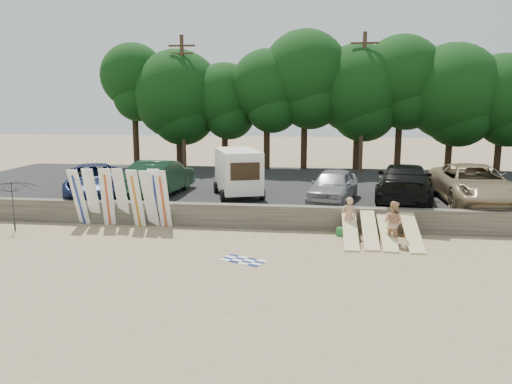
% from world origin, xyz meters
% --- Properties ---
extents(ground, '(120.00, 120.00, 0.00)m').
position_xyz_m(ground, '(0.00, 0.00, 0.00)').
color(ground, tan).
rests_on(ground, ground).
extents(seawall, '(44.00, 0.50, 1.00)m').
position_xyz_m(seawall, '(0.00, 3.00, 0.50)').
color(seawall, '#6B6356').
rests_on(seawall, ground).
extents(parking_lot, '(44.00, 14.50, 0.70)m').
position_xyz_m(parking_lot, '(0.00, 10.50, 0.35)').
color(parking_lot, '#282828').
rests_on(parking_lot, ground).
extents(treeline, '(32.64, 6.60, 9.45)m').
position_xyz_m(treeline, '(0.38, 17.46, 6.26)').
color(treeline, '#382616').
rests_on(treeline, parking_lot).
extents(utility_poles, '(25.80, 0.26, 9.00)m').
position_xyz_m(utility_poles, '(2.00, 16.00, 5.43)').
color(utility_poles, '#473321').
rests_on(utility_poles, parking_lot).
extents(box_trailer, '(2.94, 4.01, 2.30)m').
position_xyz_m(box_trailer, '(-4.64, 6.38, 1.99)').
color(box_trailer, white).
rests_on(box_trailer, parking_lot).
extents(car_0, '(4.67, 6.21, 1.57)m').
position_xyz_m(car_0, '(-11.79, 5.61, 1.48)').
color(car_0, '#141E46').
rests_on(car_0, parking_lot).
extents(car_1, '(2.27, 5.42, 1.74)m').
position_xyz_m(car_1, '(-8.62, 6.42, 1.57)').
color(car_1, '#12311C').
rests_on(car_1, parking_lot).
extents(car_2, '(2.78, 4.79, 1.53)m').
position_xyz_m(car_2, '(-0.04, 5.54, 1.47)').
color(car_2, '#959499').
rests_on(car_2, parking_lot).
extents(car_3, '(3.42, 6.42, 1.77)m').
position_xyz_m(car_3, '(3.28, 6.23, 1.59)').
color(car_3, black).
rests_on(car_3, parking_lot).
extents(car_4, '(3.01, 6.41, 1.77)m').
position_xyz_m(car_4, '(6.36, 6.11, 1.59)').
color(car_4, '#978160').
rests_on(car_4, parking_lot).
extents(surfboard_upright_0, '(0.59, 0.88, 2.50)m').
position_xyz_m(surfboard_upright_0, '(-10.95, 2.40, 1.25)').
color(surfboard_upright_0, white).
rests_on(surfboard_upright_0, ground).
extents(surfboard_upright_1, '(0.53, 0.74, 2.53)m').
position_xyz_m(surfboard_upright_1, '(-10.43, 2.58, 1.26)').
color(surfboard_upright_1, white).
rests_on(surfboard_upright_1, ground).
extents(surfboard_upright_2, '(0.59, 0.68, 2.55)m').
position_xyz_m(surfboard_upright_2, '(-9.69, 2.48, 1.28)').
color(surfboard_upright_2, white).
rests_on(surfboard_upright_2, ground).
extents(surfboard_upright_3, '(0.58, 0.72, 2.54)m').
position_xyz_m(surfboard_upright_3, '(-9.11, 2.63, 1.27)').
color(surfboard_upright_3, white).
rests_on(surfboard_upright_3, ground).
extents(surfboard_upright_4, '(0.60, 0.76, 2.54)m').
position_xyz_m(surfboard_upright_4, '(-8.38, 2.38, 1.27)').
color(surfboard_upright_4, white).
rests_on(surfboard_upright_4, ground).
extents(surfboard_upright_5, '(0.62, 0.87, 2.51)m').
position_xyz_m(surfboard_upright_5, '(-7.81, 2.44, 1.25)').
color(surfboard_upright_5, white).
rests_on(surfboard_upright_5, ground).
extents(surfboard_upright_6, '(0.53, 0.64, 2.55)m').
position_xyz_m(surfboard_upright_6, '(-7.59, 2.62, 1.28)').
color(surfboard_upright_6, white).
rests_on(surfboard_upright_6, ground).
extents(surfboard_upright_7, '(0.53, 0.76, 2.53)m').
position_xyz_m(surfboard_upright_7, '(-7.20, 2.42, 1.26)').
color(surfboard_upright_7, white).
rests_on(surfboard_upright_7, ground).
extents(surfboard_low_0, '(0.56, 2.91, 0.87)m').
position_xyz_m(surfboard_low_0, '(0.55, 1.40, 0.43)').
color(surfboard_low_0, beige).
rests_on(surfboard_low_0, ground).
extents(surfboard_low_1, '(0.56, 2.87, 1.01)m').
position_xyz_m(surfboard_low_1, '(1.28, 1.51, 0.51)').
color(surfboard_low_1, beige).
rests_on(surfboard_low_1, ground).
extents(surfboard_low_2, '(0.56, 2.91, 0.86)m').
position_xyz_m(surfboard_low_2, '(1.94, 1.44, 0.43)').
color(surfboard_low_2, beige).
rests_on(surfboard_low_2, ground).
extents(surfboard_low_3, '(0.56, 2.90, 0.92)m').
position_xyz_m(surfboard_low_3, '(2.84, 1.38, 0.46)').
color(surfboard_low_3, beige).
rests_on(surfboard_low_3, ground).
extents(beachgoer_a, '(0.63, 0.47, 1.59)m').
position_xyz_m(beachgoer_a, '(0.52, 2.18, 0.79)').
color(beachgoer_a, tan).
rests_on(beachgoer_a, ground).
extents(beachgoer_b, '(1.02, 0.98, 1.66)m').
position_xyz_m(beachgoer_b, '(2.11, 1.20, 0.83)').
color(beachgoer_b, tan).
rests_on(beachgoer_b, ground).
extents(cooler, '(0.46, 0.42, 0.32)m').
position_xyz_m(cooler, '(0.27, 2.18, 0.16)').
color(cooler, '#248736').
rests_on(cooler, ground).
extents(gear_bag, '(0.35, 0.32, 0.22)m').
position_xyz_m(gear_bag, '(2.89, 2.40, 0.11)').
color(gear_bag, '#D35718').
rests_on(gear_bag, ground).
extents(beach_towel, '(1.98, 1.98, 0.00)m').
position_xyz_m(beach_towel, '(-3.18, -1.49, 0.01)').
color(beach_towel, white).
rests_on(beach_towel, ground).
extents(beach_umbrella, '(2.93, 2.96, 2.15)m').
position_xyz_m(beach_umbrella, '(-13.20, 1.13, 1.08)').
color(beach_umbrella, black).
rests_on(beach_umbrella, ground).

